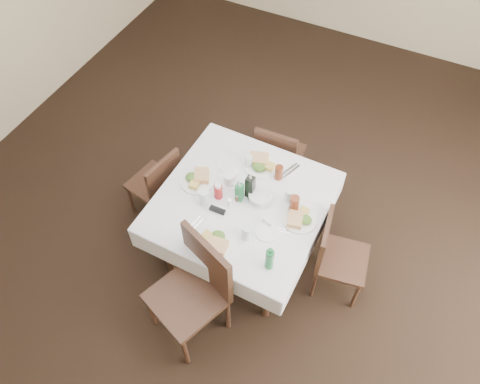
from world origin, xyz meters
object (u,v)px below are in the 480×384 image
Objects in this scene: oil_cruet_dark at (250,186)px; oil_cruet_green at (239,191)px; chair_west at (159,183)px; water_e at (289,195)px; chair_south at (196,285)px; dining_table at (242,206)px; green_bottle at (269,259)px; water_s at (247,232)px; water_w at (204,197)px; bread_basket at (260,197)px; chair_east at (334,253)px; ketchup_bottle at (218,191)px; water_n at (249,161)px; chair_north at (278,155)px; coffee_mug at (230,179)px.

oil_cruet_green is (-0.06, -0.07, -0.02)m from oil_cruet_dark.
chair_west is 6.47× the size of water_e.
chair_west is (-0.82, 0.76, -0.13)m from chair_south.
chair_west is (-0.84, 0.04, -0.21)m from dining_table.
water_e is at bearing 99.04° from green_bottle.
water_s reaches higher than water_e.
water_w is 0.43m from bread_basket.
chair_south is 0.53m from water_s.
chair_east reaches higher than dining_table.
ketchup_bottle is at bearing 103.60° from chair_south.
water_n is 0.50× the size of green_bottle.
water_e reaches higher than bread_basket.
water_s is at bearing -79.47° from chair_north.
chair_west is 0.96m from oil_cruet_dark.
oil_cruet_dark is (0.05, 0.80, 0.28)m from chair_south.
ketchup_bottle is (-0.08, -0.39, 0.01)m from water_n.
water_e is at bearing 28.04° from water_w.
oil_cruet_dark is at bearing -85.66° from chair_north.
water_s is (0.29, -0.63, 0.01)m from water_n.
oil_cruet_green reaches higher than chair_east.
oil_cruet_dark is 0.21m from coffee_mug.
green_bottle is at bearing -80.96° from water_e.
green_bottle is (0.39, -0.51, -0.01)m from oil_cruet_dark.
water_n is 0.40m from ketchup_bottle.
oil_cruet_green is (-0.14, -0.06, 0.07)m from bread_basket.
oil_cruet_dark is (0.28, 0.23, 0.04)m from water_w.
bread_basket is at bearing 79.91° from chair_south.
green_bottle is (0.45, -0.44, 0.01)m from oil_cruet_green.
water_n reaches higher than coffee_mug.
chair_south reaches higher than chair_west.
ketchup_bottle reaches higher than chair_north.
chair_east is 1.04m from ketchup_bottle.
water_e is 0.49m from coffee_mug.
chair_west is (-1.63, -0.00, -0.01)m from chair_east.
water_n is at bearing 94.62° from chair_south.
ketchup_bottle reaches higher than chair_east.
chair_south is 7.43× the size of water_w.
chair_north is 3.72× the size of oil_cruet_green.
chair_east reaches higher than chair_west.
chair_east is 5.70× the size of ketchup_bottle.
chair_south reaches higher than water_s.
chair_west is 3.66× the size of oil_cruet_green.
water_e is at bearing 165.49° from chair_east.
chair_south reaches higher than water_n.
chair_north is 0.58m from water_n.
water_w reaches higher than coffee_mug.
chair_west reaches higher than dining_table.
chair_south is 1.12m from chair_east.
chair_west is 0.87m from water_n.
water_e reaches higher than chair_west.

